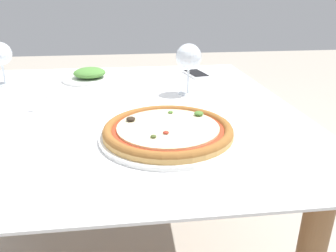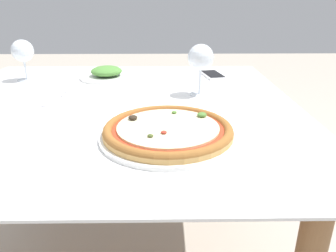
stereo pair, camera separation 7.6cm
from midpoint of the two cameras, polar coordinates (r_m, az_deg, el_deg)
name	(u,v)px [view 1 (the left image)]	position (r m, az deg, el deg)	size (l,w,h in m)	color
dining_table	(105,132)	(1.04, -12.93, -1.10)	(1.13, 1.10, 0.71)	brown
pizza_plate	(168,131)	(0.76, -2.84, -0.94)	(0.32, 0.32, 0.04)	white
fork	(42,102)	(1.10, -22.93, 3.86)	(0.04, 0.17, 0.00)	silver
wine_glass_far_left	(189,58)	(1.08, 1.56, 11.75)	(0.08, 0.08, 0.17)	silver
wine_glass_far_right	(0,55)	(1.36, -28.68, 10.81)	(0.08, 0.08, 0.16)	silver
cell_phone	(196,74)	(1.37, 3.30, 9.01)	(0.10, 0.15, 0.01)	white
side_plate	(90,75)	(1.33, -15.09, 8.48)	(0.21, 0.21, 0.05)	white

